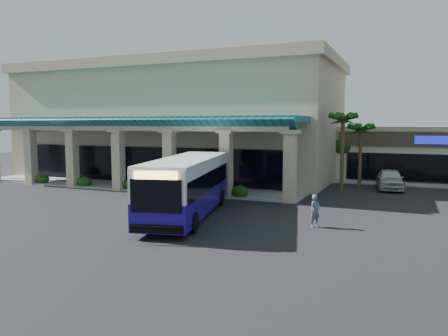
% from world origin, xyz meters
% --- Properties ---
extents(ground, '(110.00, 110.00, 0.00)m').
position_xyz_m(ground, '(0.00, 0.00, 0.00)').
color(ground, black).
extents(main_building, '(30.80, 14.80, 11.35)m').
position_xyz_m(main_building, '(-8.00, 16.00, 5.67)').
color(main_building, tan).
rests_on(main_building, ground).
extents(arcade, '(30.00, 6.20, 5.70)m').
position_xyz_m(arcade, '(-8.00, 6.80, 2.85)').
color(arcade, '#0D4B53').
rests_on(arcade, ground).
extents(palm_0, '(2.40, 2.40, 6.60)m').
position_xyz_m(palm_0, '(8.50, 11.00, 3.30)').
color(palm_0, '#113B0F').
rests_on(palm_0, ground).
extents(palm_1, '(2.40, 2.40, 5.80)m').
position_xyz_m(palm_1, '(9.50, 14.00, 2.90)').
color(palm_1, '#113B0F').
rests_on(palm_1, ground).
extents(broadleaf_tree, '(2.60, 2.60, 4.81)m').
position_xyz_m(broadleaf_tree, '(7.50, 19.00, 2.41)').
color(broadleaf_tree, '#14360C').
rests_on(broadleaf_tree, ground).
extents(transit_bus, '(5.28, 11.96, 3.25)m').
position_xyz_m(transit_bus, '(1.77, -1.00, 1.63)').
color(transit_bus, '#1F0E88').
rests_on(transit_bus, ground).
extents(pedestrian, '(0.67, 0.70, 1.62)m').
position_xyz_m(pedestrian, '(8.88, -1.00, 0.81)').
color(pedestrian, '#4C586B').
rests_on(pedestrian, ground).
extents(car_silver, '(2.46, 4.97, 1.63)m').
position_xyz_m(car_silver, '(11.80, 13.97, 0.81)').
color(car_silver, silver).
rests_on(car_silver, ground).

